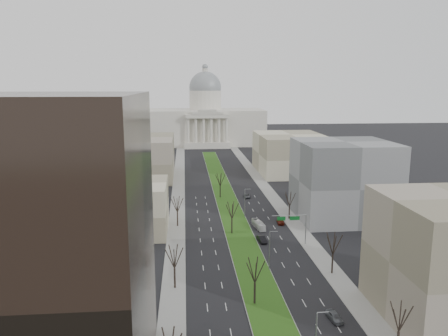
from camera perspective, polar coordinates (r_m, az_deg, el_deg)
ground at (r=161.69m, az=0.20°, el=-3.86°), size 600.00×600.00×0.00m
median at (r=160.69m, az=0.24°, el=-3.92°), size 8.00×222.03×0.20m
sidewalk_left at (r=137.00m, az=-6.16°, el=-6.62°), size 5.00×330.00×0.15m
sidewalk_right at (r=140.70m, az=8.33°, el=-6.20°), size 5.00×330.00×0.15m
capitol at (r=306.64m, az=-2.43°, el=6.20°), size 80.00×46.00×55.00m
building_glass_tower at (r=61.84m, az=-26.41°, el=-10.22°), size 34.00×30.00×40.00m
building_beige_left at (r=126.74m, az=-13.34°, el=-5.04°), size 26.00×22.00×14.00m
building_grey_right at (r=139.72m, az=15.35°, el=-1.55°), size 28.00×26.00×24.00m
building_far_left at (r=199.35m, az=-10.96°, el=1.39°), size 30.00×40.00×18.00m
building_far_right at (r=209.23m, az=8.63°, el=1.91°), size 30.00×40.00×18.00m
tree_left_mid at (r=90.39m, az=-6.52°, el=-11.35°), size 5.40×5.40×9.72m
tree_left_far at (r=128.36m, az=-6.13°, el=-4.67°), size 5.28×5.28×9.50m
tree_right_near at (r=74.33m, az=22.00°, el=-17.52°), size 5.16×5.16×9.29m
tree_right_mid at (r=99.28m, az=14.09°, el=-9.45°), size 5.52×5.52×9.94m
tree_right_far at (r=136.07m, az=8.57°, el=-3.97°), size 5.04×5.04×9.07m
tree_median_a at (r=83.96m, az=4.07°, el=-13.10°), size 5.40×5.40×9.72m
tree_median_b at (r=121.27m, az=1.04°, el=-5.46°), size 5.40×5.40×9.72m
tree_median_c at (r=159.88m, az=-0.51°, el=-1.45°), size 5.40×5.40×9.72m
streetlamp_median_b at (r=99.39m, az=5.99°, el=-10.59°), size 1.90×0.20×9.16m
streetlamp_median_c at (r=136.88m, az=2.76°, el=-4.52°), size 1.90×0.20×9.16m
mast_arm_signs at (r=114.86m, az=9.35°, el=-7.01°), size 9.12×0.24×8.09m
car_grey_near at (r=83.69m, az=14.22°, el=-18.28°), size 2.35×4.61×1.50m
car_black at (r=117.42m, az=4.96°, el=-9.24°), size 2.34×5.00×1.59m
car_red at (r=132.92m, az=7.37°, el=-6.92°), size 2.33×4.87×1.37m
car_grey_far at (r=161.54m, az=3.01°, el=-3.66°), size 2.35×4.65×1.26m
box_van at (r=127.83m, az=4.53°, el=-7.39°), size 3.03×8.19×2.23m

